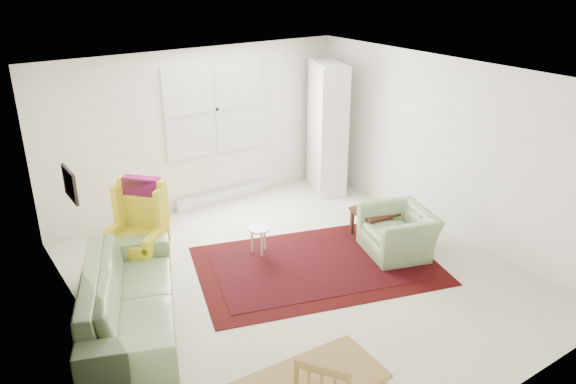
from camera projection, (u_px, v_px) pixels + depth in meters
room at (293, 178)px, 6.78m from camera, size 5.04×5.54×2.51m
rug at (317, 265)px, 7.32m from camera, size 3.51×2.79×0.03m
sofa at (128, 284)px, 6.02m from camera, size 1.72×2.53×0.95m
armchair at (398, 228)px, 7.53m from camera, size 1.08×1.15×0.74m
wingback_chair at (134, 227)px, 7.09m from camera, size 0.96×0.96×1.14m
coffee_table at (374, 224)px, 8.00m from camera, size 0.58×0.58×0.43m
stool at (259, 241)px, 7.56m from camera, size 0.36×0.36×0.39m
cabinet at (328, 128)px, 9.37m from camera, size 0.73×0.97×2.17m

